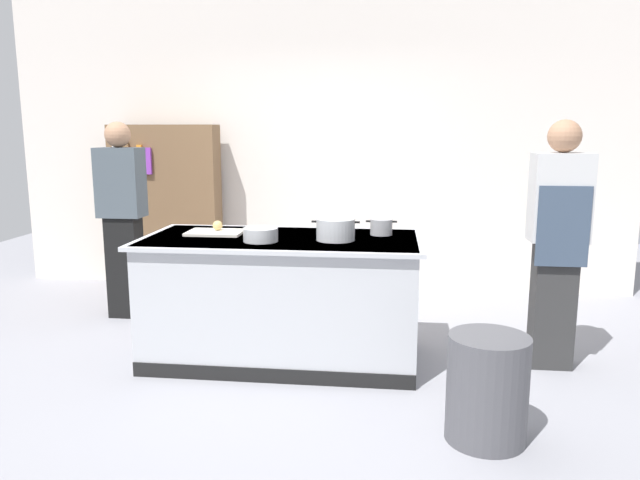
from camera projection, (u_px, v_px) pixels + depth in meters
ground_plane at (283, 358)px, 4.43m from camera, size 10.00×10.00×0.00m
back_wall at (318, 144)px, 6.21m from camera, size 6.40×0.12×3.00m
counter_island at (282, 297)px, 4.35m from camera, size 1.98×0.98×0.90m
cutting_board at (215, 232)px, 4.41m from camera, size 0.40×0.28×0.02m
onion at (218, 225)px, 4.44m from camera, size 0.07×0.07×0.07m
stock_pot at (336, 229)px, 4.15m from camera, size 0.33×0.27×0.15m
sauce_pan at (381, 227)px, 4.36m from camera, size 0.23×0.16×0.12m
mixing_bowl at (261, 235)px, 4.11m from camera, size 0.24×0.24×0.09m
trash_bin at (487, 388)px, 3.22m from camera, size 0.43×0.43×0.58m
person_chef at (557, 239)px, 4.12m from camera, size 0.38×0.25×1.72m
person_guest at (122, 215)px, 5.27m from camera, size 0.38×0.24×1.72m
bookshelf at (167, 208)px, 6.21m from camera, size 1.10×0.31×1.70m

